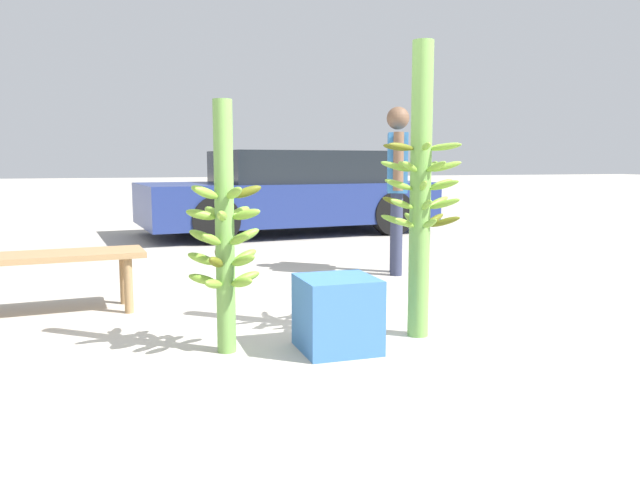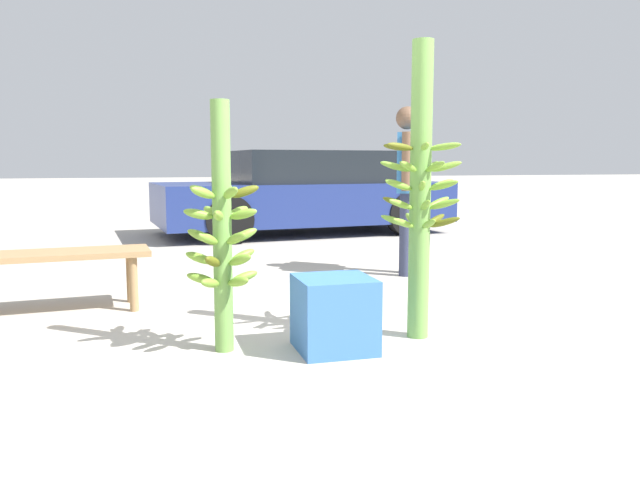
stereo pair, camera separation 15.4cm
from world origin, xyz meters
TOP-DOWN VIEW (x-y plane):
  - ground_plane at (0.00, 0.00)m, footprint 80.00×80.00m
  - banana_stalk_left at (-0.59, 0.14)m, footprint 0.43×0.43m
  - banana_stalk_center at (0.57, 0.10)m, footprint 0.48×0.48m
  - vendor_person at (1.34, 2.07)m, footprint 0.31×0.57m
  - market_bench at (-1.67, 1.35)m, footprint 1.42×0.55m
  - parked_car at (1.29, 5.65)m, footprint 4.34×2.22m
  - produce_crate at (0.01, -0.02)m, footprint 0.41×0.41m

SIDE VIEW (x-z plane):
  - ground_plane at x=0.00m, z-range 0.00..0.00m
  - produce_crate at x=0.01m, z-range 0.00..0.41m
  - market_bench at x=-1.67m, z-range 0.15..0.58m
  - parked_car at x=1.29m, z-range -0.01..1.20m
  - banana_stalk_left at x=-0.59m, z-range -0.02..1.36m
  - banana_stalk_center at x=0.57m, z-range 0.01..1.75m
  - vendor_person at x=1.34m, z-range 0.15..1.70m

